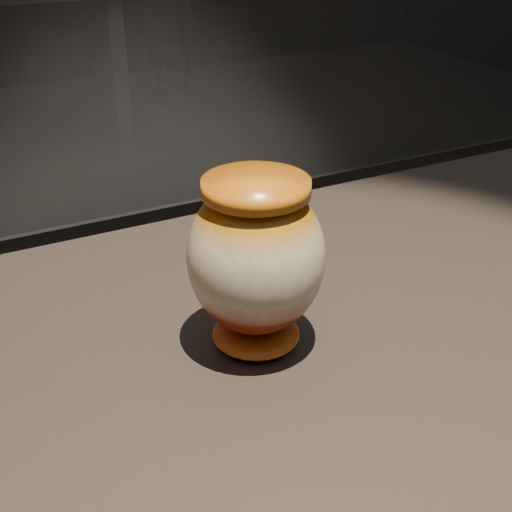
{
  "coord_description": "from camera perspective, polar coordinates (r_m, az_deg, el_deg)",
  "views": [
    {
      "loc": [
        -0.47,
        -0.57,
        1.37
      ],
      "look_at": [
        -0.16,
        0.04,
        1.01
      ],
      "focal_mm": 50.0,
      "sensor_mm": 36.0,
      "label": 1
    }
  ],
  "objects": [
    {
      "name": "display_plinth",
      "position": [
        1.05,
        9.08,
        -17.8
      ],
      "size": [
        2.0,
        0.8,
        0.9
      ],
      "color": "black",
      "rests_on": "ground"
    },
    {
      "name": "main_vase",
      "position": [
        0.77,
        -0.0,
        -0.24
      ],
      "size": [
        0.18,
        0.18,
        0.2
      ],
      "rotation": [
        0.0,
        0.0,
        0.21
      ],
      "color": "maroon",
      "rests_on": "display_plinth"
    }
  ]
}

